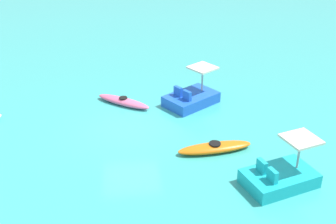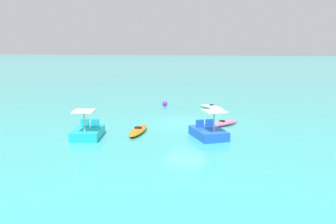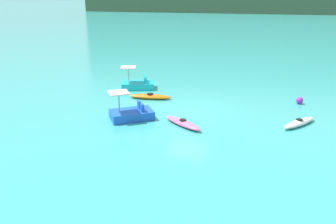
# 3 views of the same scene
# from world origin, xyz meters

# --- Properties ---
(ground_plane) EXTENTS (600.00, 600.00, 0.00)m
(ground_plane) POSITION_xyz_m (0.00, 0.00, 0.00)
(ground_plane) COLOR #38ADA8
(kayak_pink) EXTENTS (2.60, 2.11, 0.37)m
(kayak_pink) POSITION_xyz_m (0.20, -2.41, 0.16)
(kayak_pink) COLOR pink
(kayak_pink) RESTS_ON ground_plane
(kayak_orange) EXTENTS (2.98, 1.04, 0.37)m
(kayak_orange) POSITION_xyz_m (-3.20, 2.05, 0.16)
(kayak_orange) COLOR orange
(kayak_orange) RESTS_ON ground_plane
(pedal_boat_blue) EXTENTS (2.83, 2.60, 1.68)m
(pedal_boat_blue) POSITION_xyz_m (-2.94, -2.13, 0.34)
(pedal_boat_blue) COLOR blue
(pedal_boat_blue) RESTS_ON ground_plane
(pedal_boat_cyan) EXTENTS (2.74, 2.16, 1.68)m
(pedal_boat_cyan) POSITION_xyz_m (-4.96, 4.38, 0.34)
(pedal_boat_cyan) COLOR #19B7C6
(pedal_boat_cyan) RESTS_ON ground_plane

